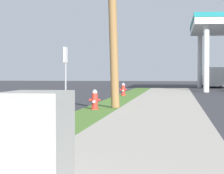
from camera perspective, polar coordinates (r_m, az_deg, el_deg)
fire_hydrant_second at (r=19.27m, az=-1.94°, el=-1.53°), size 0.42×0.38×0.74m
fire_hydrant_third at (r=30.45m, az=1.27°, el=-0.34°), size 0.42×0.37×0.74m
utility_cabinet at (r=4.38m, az=-8.38°, el=-9.25°), size 0.56×0.78×1.25m
street_sign_post at (r=14.75m, az=-5.19°, el=2.10°), size 0.05×0.36×2.12m
truck_white_at_forecourt at (r=51.08m, az=11.34°, el=0.98°), size 2.43×5.51×1.97m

